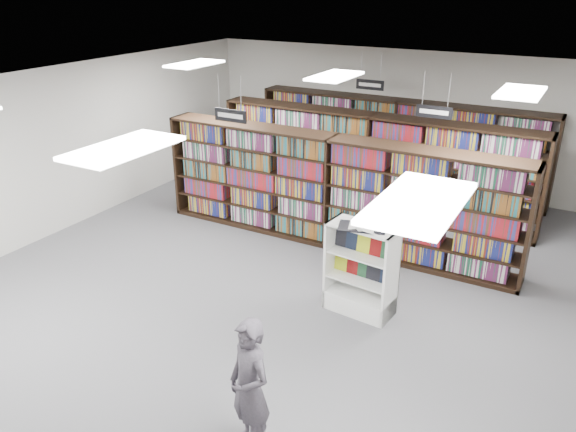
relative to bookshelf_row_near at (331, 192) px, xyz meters
The scene contains 18 objects.
floor 2.26m from the bookshelf_row_near, 90.00° to the right, with size 12.00×12.00×0.00m, color #505055.
ceiling 2.94m from the bookshelf_row_near, 90.00° to the right, with size 10.00×12.00×0.10m, color white.
wall_back 4.04m from the bookshelf_row_near, 90.00° to the left, with size 10.00×0.10×3.20m, color silver.
wall_left 5.41m from the bookshelf_row_near, 158.20° to the right, with size 0.10×12.00×3.20m, color silver.
bookshelf_row_near is the anchor object (origin of this frame).
bookshelf_row_mid 2.00m from the bookshelf_row_near, 90.00° to the left, with size 7.00×0.60×2.10m.
bookshelf_row_far 3.70m from the bookshelf_row_near, 90.00° to the left, with size 7.00×0.60×2.10m.
aisle_sign_left 2.33m from the bookshelf_row_near, 146.29° to the right, with size 0.65×0.02×0.80m.
aisle_sign_right 2.33m from the bookshelf_row_near, 33.67° to the left, with size 0.65×0.02×0.80m.
aisle_sign_center 3.38m from the bookshelf_row_near, 99.46° to the left, with size 0.65×0.02×0.80m.
troffer_front_center 5.43m from the bookshelf_row_near, 90.00° to the right, with size 0.60×1.20×0.04m, color white.
troffer_front_right 6.20m from the bookshelf_row_near, 59.04° to the right, with size 0.60×1.20×0.04m, color white.
troffer_back_left 3.67m from the bookshelf_row_near, behind, with size 0.60×1.20×0.04m, color white.
troffer_back_center 2.11m from the bookshelf_row_near, ahead, with size 0.60×1.20×0.04m, color white.
troffer_back_right 3.67m from the bookshelf_row_near, ahead, with size 0.60×1.20×0.04m, color white.
endcap_display 2.45m from the bookshelf_row_near, 53.48° to the right, with size 1.06×0.61×1.43m.
open_book 2.50m from the bookshelf_row_near, 55.10° to the right, with size 0.75×0.57×0.13m.
shopper 5.25m from the bookshelf_row_near, 74.12° to the right, with size 0.58×0.38×1.60m, color #4B454F.
Camera 1 is at (4.04, -6.91, 4.72)m, focal length 35.00 mm.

